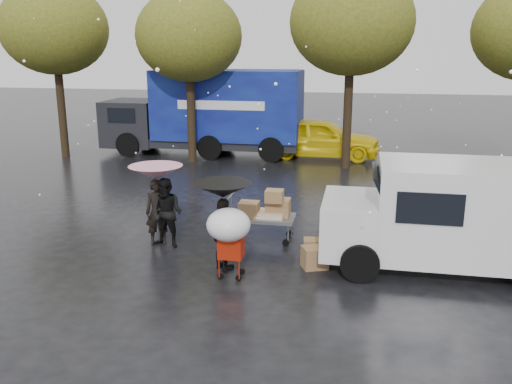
% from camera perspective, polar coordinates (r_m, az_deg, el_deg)
% --- Properties ---
extents(ground, '(90.00, 90.00, 0.00)m').
position_cam_1_polar(ground, '(11.52, -5.02, -7.50)').
color(ground, black).
rests_on(ground, ground).
extents(person_pink, '(0.66, 0.56, 1.53)m').
position_cam_1_polar(person_pink, '(12.54, -10.30, -2.09)').
color(person_pink, black).
rests_on(person_pink, ground).
extents(person_middle, '(0.86, 0.71, 1.59)m').
position_cam_1_polar(person_middle, '(12.32, -9.36, -2.20)').
color(person_middle, black).
rests_on(person_middle, ground).
extents(person_black, '(0.94, 0.79, 1.51)m').
position_cam_1_polar(person_black, '(10.95, -3.43, -4.48)').
color(person_black, black).
rests_on(person_black, ground).
extents(umbrella_pink, '(1.21, 1.21, 1.85)m').
position_cam_1_polar(umbrella_pink, '(12.30, -10.50, 2.05)').
color(umbrella_pink, '#4C4C4C').
rests_on(umbrella_pink, ground).
extents(umbrella_black, '(1.17, 1.17, 1.83)m').
position_cam_1_polar(umbrella_black, '(10.67, -3.51, 0.21)').
color(umbrella_black, '#4C4C4C').
rests_on(umbrella_black, ground).
extents(vendor_cart, '(1.52, 0.80, 1.27)m').
position_cam_1_polar(vendor_cart, '(12.58, 1.05, -1.97)').
color(vendor_cart, slate).
rests_on(vendor_cart, ground).
extents(shopping_cart, '(0.84, 0.84, 1.46)m').
position_cam_1_polar(shopping_cart, '(10.33, -2.87, -3.85)').
color(shopping_cart, '#BA200A').
rests_on(shopping_cart, ground).
extents(white_van, '(4.91, 2.18, 2.20)m').
position_cam_1_polar(white_van, '(11.52, 20.19, -2.28)').
color(white_van, white).
rests_on(white_van, ground).
extents(blue_truck, '(8.30, 2.60, 3.50)m').
position_cam_1_polar(blue_truck, '(22.90, -4.97, 8.34)').
color(blue_truck, '#0D0C67').
rests_on(blue_truck, ground).
extents(box_ground_near, '(0.61, 0.56, 0.45)m').
position_cam_1_polar(box_ground_near, '(11.26, 6.21, -6.85)').
color(box_ground_near, brown).
rests_on(box_ground_near, ground).
extents(box_ground_far, '(0.50, 0.41, 0.36)m').
position_cam_1_polar(box_ground_far, '(11.94, 6.14, -5.78)').
color(box_ground_far, brown).
rests_on(box_ground_far, ground).
extents(yellow_taxi, '(4.82, 2.01, 1.63)m').
position_cam_1_polar(yellow_taxi, '(22.34, 6.83, 5.68)').
color(yellow_taxi, yellow).
rests_on(yellow_taxi, ground).
extents(tree_row, '(21.60, 4.40, 7.12)m').
position_cam_1_polar(tree_row, '(20.52, 1.34, 16.76)').
color(tree_row, black).
rests_on(tree_row, ground).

